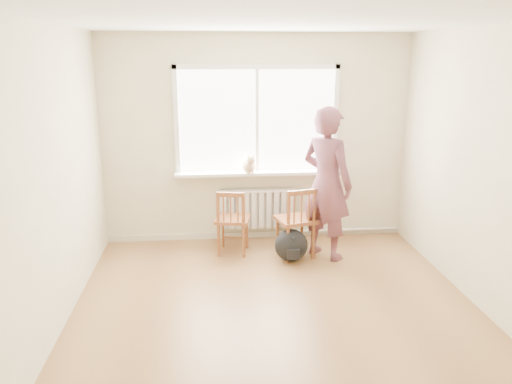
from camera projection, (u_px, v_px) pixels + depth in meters
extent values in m
plane|color=olive|center=(279.00, 320.00, 4.72)|extent=(4.50, 4.50, 0.00)
plane|color=white|center=(284.00, 19.00, 4.00)|extent=(4.50, 4.50, 0.00)
cube|color=beige|center=(257.00, 140.00, 6.52)|extent=(4.00, 0.01, 2.70)
cube|color=white|center=(257.00, 121.00, 6.44)|extent=(2.00, 0.02, 1.30)
cube|color=white|center=(257.00, 67.00, 6.24)|extent=(2.12, 0.05, 0.06)
cube|color=white|center=(176.00, 122.00, 6.32)|extent=(0.06, 0.05, 1.42)
cube|color=white|center=(335.00, 120.00, 6.51)|extent=(0.06, 0.05, 1.42)
cube|color=white|center=(257.00, 121.00, 6.42)|extent=(0.04, 0.05, 1.30)
cube|color=white|center=(257.00, 173.00, 6.53)|extent=(2.15, 0.22, 0.04)
cube|color=white|center=(257.00, 208.00, 6.72)|extent=(1.00, 0.02, 0.55)
cube|color=white|center=(257.00, 209.00, 6.67)|extent=(1.00, 0.10, 0.51)
cube|color=white|center=(257.00, 191.00, 6.60)|extent=(1.00, 0.12, 0.03)
cylinder|color=silver|center=(347.00, 230.00, 6.92)|extent=(1.40, 0.04, 0.04)
cube|color=beige|center=(257.00, 234.00, 6.86)|extent=(4.00, 0.03, 0.08)
cube|color=#974F2B|center=(233.00, 219.00, 6.23)|extent=(0.48, 0.47, 0.04)
cylinder|color=#974F2B|center=(247.00, 232.00, 6.42)|extent=(0.04, 0.04, 0.44)
cylinder|color=#974F2B|center=(223.00, 231.00, 6.46)|extent=(0.04, 0.04, 0.44)
cylinder|color=#974F2B|center=(244.00, 241.00, 6.12)|extent=(0.04, 0.04, 0.44)
cylinder|color=#974F2B|center=(219.00, 240.00, 6.16)|extent=(0.04, 0.04, 0.44)
cylinder|color=#974F2B|center=(244.00, 226.00, 6.07)|extent=(0.04, 0.04, 0.83)
cylinder|color=#974F2B|center=(218.00, 225.00, 6.10)|extent=(0.04, 0.04, 0.83)
cube|color=#974F2B|center=(230.00, 195.00, 5.98)|extent=(0.34, 0.10, 0.05)
cylinder|color=#974F2B|center=(238.00, 209.00, 6.02)|extent=(0.02, 0.02, 0.33)
cylinder|color=#974F2B|center=(231.00, 209.00, 6.03)|extent=(0.02, 0.02, 0.33)
cylinder|color=#974F2B|center=(223.00, 208.00, 6.04)|extent=(0.02, 0.02, 0.33)
cube|color=#974F2B|center=(295.00, 219.00, 6.12)|extent=(0.53, 0.52, 0.04)
cylinder|color=#974F2B|center=(302.00, 232.00, 6.39)|extent=(0.04, 0.04, 0.47)
cylinder|color=#974F2B|center=(277.00, 235.00, 6.28)|extent=(0.04, 0.04, 0.47)
cylinder|color=#974F2B|center=(313.00, 241.00, 6.08)|extent=(0.04, 0.04, 0.47)
cylinder|color=#974F2B|center=(288.00, 244.00, 5.97)|extent=(0.04, 0.04, 0.47)
cylinder|color=#974F2B|center=(314.00, 224.00, 6.02)|extent=(0.04, 0.04, 0.89)
cylinder|color=#974F2B|center=(288.00, 227.00, 5.92)|extent=(0.04, 0.04, 0.89)
cube|color=#974F2B|center=(302.00, 192.00, 5.86)|extent=(0.36, 0.12, 0.06)
cylinder|color=#974F2B|center=(309.00, 207.00, 5.94)|extent=(0.02, 0.02, 0.36)
cylinder|color=#974F2B|center=(302.00, 208.00, 5.91)|extent=(0.02, 0.02, 0.36)
cylinder|color=#974F2B|center=(294.00, 209.00, 5.88)|extent=(0.02, 0.02, 0.36)
imported|color=#CB4363|center=(327.00, 184.00, 5.99)|extent=(0.78, 0.80, 1.86)
ellipsoid|color=beige|center=(249.00, 166.00, 6.42)|extent=(0.21, 0.28, 0.19)
sphere|color=beige|center=(251.00, 160.00, 6.28)|extent=(0.11, 0.11, 0.11)
cone|color=beige|center=(249.00, 156.00, 6.26)|extent=(0.03, 0.03, 0.04)
cone|color=beige|center=(253.00, 156.00, 6.27)|extent=(0.03, 0.03, 0.04)
cylinder|color=beige|center=(247.00, 168.00, 6.56)|extent=(0.05, 0.17, 0.02)
cylinder|color=beige|center=(248.00, 171.00, 6.34)|extent=(0.02, 0.02, 0.10)
cylinder|color=beige|center=(253.00, 171.00, 6.35)|extent=(0.02, 0.02, 0.10)
ellipsoid|color=black|center=(291.00, 245.00, 6.02)|extent=(0.42, 0.33, 0.40)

